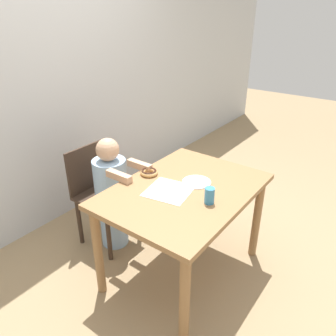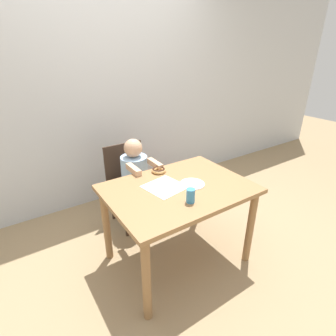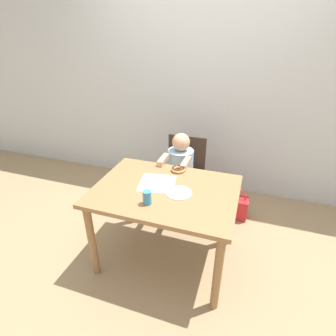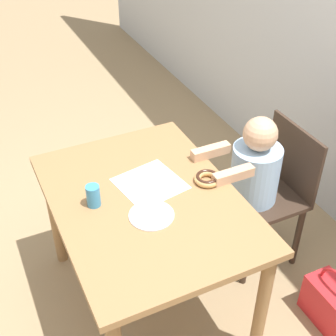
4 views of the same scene
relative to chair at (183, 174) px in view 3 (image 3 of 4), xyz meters
name	(u,v)px [view 3 (image 3 of 4)]	position (x,y,z in m)	size (l,w,h in m)	color
ground_plane	(166,256)	(0.06, -0.75, -0.44)	(12.00, 12.00, 0.00)	#997F5B
wall_back	(205,86)	(0.06, 0.61, 0.81)	(8.00, 0.05, 2.50)	silver
dining_table	(165,200)	(0.06, -0.75, 0.17)	(1.10, 0.81, 0.71)	olive
chair	(183,174)	(0.00, 0.00, 0.00)	(0.41, 0.41, 0.82)	#38281E
child_figure	(180,177)	(0.00, -0.11, 0.03)	(0.27, 0.44, 0.93)	#99BCE0
donut	(178,169)	(0.07, -0.44, 0.29)	(0.12, 0.12, 0.04)	tan
napkin	(157,183)	(-0.03, -0.69, 0.28)	(0.32, 0.32, 0.00)	white
handbag	(234,206)	(0.57, 0.03, -0.32)	(0.28, 0.16, 0.34)	red
cup	(147,197)	(0.00, -0.97, 0.33)	(0.06, 0.06, 0.10)	teal
plate	(179,193)	(0.18, -0.77, 0.28)	(0.20, 0.20, 0.01)	silver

